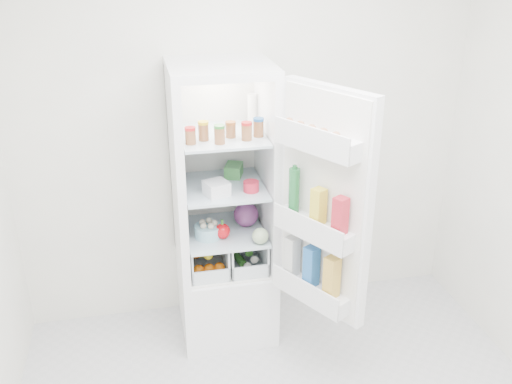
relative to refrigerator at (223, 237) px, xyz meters
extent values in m
cube|color=white|center=(0.20, 0.25, 0.63)|extent=(3.00, 0.02, 2.60)
cube|color=white|center=(0.00, -0.04, -0.42)|extent=(0.60, 0.60, 0.50)
cube|color=white|center=(0.00, -0.04, 1.11)|extent=(0.60, 0.60, 0.05)
cube|color=white|center=(0.00, 0.24, 0.46)|extent=(0.60, 0.05, 1.25)
cube|color=white|center=(-0.28, -0.04, 0.46)|extent=(0.05, 0.60, 1.25)
cube|color=white|center=(0.27, -0.04, 0.46)|extent=(0.05, 0.60, 1.25)
cube|color=white|center=(0.00, 0.21, 0.46)|extent=(0.50, 0.01, 1.25)
sphere|color=white|center=(0.00, 0.17, 1.04)|extent=(0.05, 0.05, 0.05)
cube|color=silver|center=(0.00, -0.06, 0.07)|extent=(0.49, 0.53, 0.01)
cube|color=silver|center=(0.00, -0.06, 0.38)|extent=(0.49, 0.53, 0.02)
cube|color=silver|center=(0.00, -0.06, 0.71)|extent=(0.49, 0.53, 0.02)
cylinder|color=#B21919|center=(-0.20, -0.20, 0.76)|extent=(0.06, 0.06, 0.08)
cylinder|color=gold|center=(-0.12, -0.15, 0.76)|extent=(0.06, 0.06, 0.08)
cylinder|color=#267226|center=(-0.04, -0.23, 0.76)|extent=(0.06, 0.06, 0.08)
cylinder|color=brown|center=(0.04, -0.13, 0.76)|extent=(0.06, 0.06, 0.08)
cylinder|color=#B21919|center=(0.12, -0.20, 0.76)|extent=(0.06, 0.06, 0.08)
cylinder|color=#194C8C|center=(0.20, -0.15, 0.76)|extent=(0.06, 0.06, 0.08)
cylinder|color=white|center=(0.21, 0.10, 0.82)|extent=(0.06, 0.06, 0.19)
cube|color=white|center=(-0.06, -0.19, 0.43)|extent=(0.16, 0.16, 0.08)
cylinder|color=red|center=(0.15, -0.18, 0.42)|extent=(0.12, 0.12, 0.06)
cube|color=#469A49|center=(0.09, 0.07, 0.43)|extent=(0.14, 0.17, 0.08)
sphere|color=#622162|center=(0.15, -0.02, 0.16)|extent=(0.16, 0.16, 0.16)
sphere|color=red|center=(-0.03, -0.16, 0.13)|extent=(0.10, 0.10, 0.10)
cylinder|color=#98D1E2|center=(-0.11, -0.12, 0.12)|extent=(0.18, 0.18, 0.08)
sphere|color=#A1B98B|center=(0.18, -0.27, 0.13)|extent=(0.10, 0.10, 0.10)
sphere|color=#FF650D|center=(-0.19, -0.18, -0.12)|extent=(0.07, 0.07, 0.07)
sphere|color=#FF650D|center=(-0.12, -0.18, -0.12)|extent=(0.07, 0.07, 0.07)
sphere|color=#FF650D|center=(-0.06, -0.18, -0.12)|extent=(0.07, 0.07, 0.07)
sphere|color=#FF650D|center=(-0.19, -0.06, -0.06)|extent=(0.07, 0.07, 0.07)
sphere|color=#FF650D|center=(-0.12, -0.06, -0.06)|extent=(0.07, 0.07, 0.07)
sphere|color=yellow|center=(-0.16, -0.12, -0.03)|extent=(0.06, 0.06, 0.06)
sphere|color=yellow|center=(-0.09, -0.01, -0.03)|extent=(0.06, 0.06, 0.06)
sphere|color=yellow|center=(-0.12, -0.16, -0.03)|extent=(0.06, 0.06, 0.06)
cylinder|color=#1B4A18|center=(0.08, -0.06, -0.13)|extent=(0.09, 0.21, 0.05)
cylinder|color=#1B4A18|center=(0.16, -0.01, -0.08)|extent=(0.08, 0.21, 0.05)
sphere|color=white|center=(0.12, -0.18, -0.13)|extent=(0.05, 0.05, 0.05)
sphere|color=white|center=(0.17, -0.16, -0.10)|extent=(0.05, 0.05, 0.05)
cube|color=white|center=(0.48, -0.58, 0.46)|extent=(0.35, 0.55, 1.30)
cube|color=white|center=(0.45, -0.60, 0.46)|extent=(0.29, 0.49, 1.26)
cube|color=white|center=(0.40, -0.62, 0.83)|extent=(0.34, 0.49, 0.10)
cube|color=white|center=(0.40, -0.62, 0.33)|extent=(0.34, 0.49, 0.10)
cube|color=white|center=(0.40, -0.62, -0.07)|extent=(0.34, 0.49, 0.10)
sphere|color=#9C6546|center=(0.46, -0.73, 0.89)|extent=(0.05, 0.05, 0.05)
sphere|color=#9C6546|center=(0.42, -0.66, 0.89)|extent=(0.05, 0.05, 0.05)
sphere|color=#9C6546|center=(0.38, -0.59, 0.89)|extent=(0.05, 0.05, 0.05)
sphere|color=#9C6546|center=(0.34, -0.52, 0.89)|extent=(0.05, 0.05, 0.05)
sphere|color=#9C6546|center=(0.30, -0.45, 0.89)|extent=(0.05, 0.05, 0.05)
cylinder|color=#1C6230|center=(0.32, -0.50, 0.51)|extent=(0.06, 0.06, 0.26)
cube|color=yellow|center=(0.41, -0.65, 0.48)|extent=(0.09, 0.09, 0.20)
cube|color=red|center=(0.49, -0.78, 0.48)|extent=(0.09, 0.09, 0.20)
cube|color=silver|center=(0.32, -0.50, 0.10)|extent=(0.10, 0.10, 0.24)
cube|color=blue|center=(0.40, -0.63, 0.10)|extent=(0.10, 0.10, 0.24)
cube|color=gold|center=(0.47, -0.76, 0.10)|extent=(0.10, 0.10, 0.24)
camera|label=1|loc=(-0.48, -3.23, 1.77)|focal=40.00mm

